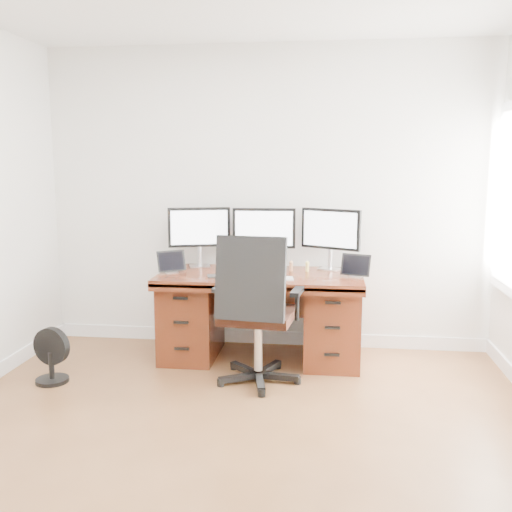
# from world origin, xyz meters

# --- Properties ---
(ground) EXTENTS (4.50, 4.50, 0.00)m
(ground) POSITION_xyz_m (0.00, 0.00, 0.00)
(ground) COLOR brown
(ground) RESTS_ON ground
(back_wall) EXTENTS (4.00, 0.10, 2.70)m
(back_wall) POSITION_xyz_m (0.00, 2.25, 1.35)
(back_wall) COLOR white
(back_wall) RESTS_ON ground
(desk) EXTENTS (1.70, 0.80, 0.75)m
(desk) POSITION_xyz_m (0.00, 1.83, 0.40)
(desk) COLOR #4F1F0F
(desk) RESTS_ON ground
(office_chair) EXTENTS (0.69, 0.68, 1.16)m
(office_chair) POSITION_xyz_m (0.03, 1.25, 0.38)
(office_chair) COLOR black
(office_chair) RESTS_ON ground
(floor_fan) EXTENTS (0.30, 0.25, 0.43)m
(floor_fan) POSITION_xyz_m (-1.53, 1.09, 0.21)
(floor_fan) COLOR black
(floor_fan) RESTS_ON ground
(monitor_left) EXTENTS (0.54, 0.19, 0.53)m
(monitor_left) POSITION_xyz_m (-0.58, 2.07, 1.09)
(monitor_left) COLOR silver
(monitor_left) RESTS_ON desk
(monitor_center) EXTENTS (0.55, 0.15, 0.53)m
(monitor_center) POSITION_xyz_m (0.00, 2.07, 1.09)
(monitor_center) COLOR silver
(monitor_center) RESTS_ON desk
(monitor_right) EXTENTS (0.51, 0.28, 0.53)m
(monitor_right) POSITION_xyz_m (0.58, 2.07, 1.09)
(monitor_right) COLOR silver
(monitor_right) RESTS_ON desk
(tablet_left) EXTENTS (0.24, 0.19, 0.19)m
(tablet_left) POSITION_xyz_m (-0.75, 1.75, 0.84)
(tablet_left) COLOR silver
(tablet_left) RESTS_ON desk
(tablet_right) EXTENTS (0.25, 0.14, 0.19)m
(tablet_right) POSITION_xyz_m (0.79, 1.75, 0.84)
(tablet_right) COLOR silver
(tablet_right) RESTS_ON desk
(keyboard) EXTENTS (0.25, 0.12, 0.01)m
(keyboard) POSITION_xyz_m (-0.03, 1.60, 0.76)
(keyboard) COLOR white
(keyboard) RESTS_ON desk
(trackpad) EXTENTS (0.16, 0.16, 0.01)m
(trackpad) POSITION_xyz_m (0.22, 1.60, 0.76)
(trackpad) COLOR silver
(trackpad) RESTS_ON desk
(drawing_tablet) EXTENTS (0.23, 0.18, 0.01)m
(drawing_tablet) POSITION_xyz_m (-0.32, 1.65, 0.76)
(drawing_tablet) COLOR black
(drawing_tablet) RESTS_ON desk
(phone) EXTENTS (0.16, 0.12, 0.01)m
(phone) POSITION_xyz_m (0.00, 1.82, 0.76)
(phone) COLOR black
(phone) RESTS_ON desk
(figurine_pink) EXTENTS (0.04, 0.04, 0.09)m
(figurine_pink) POSITION_xyz_m (-0.37, 1.95, 0.80)
(figurine_pink) COLOR pink
(figurine_pink) RESTS_ON desk
(figurine_orange) EXTENTS (0.04, 0.04, 0.09)m
(figurine_orange) POSITION_xyz_m (-0.23, 1.95, 0.80)
(figurine_orange) COLOR #FEBE58
(figurine_orange) RESTS_ON desk
(figurine_blue) EXTENTS (0.04, 0.04, 0.09)m
(figurine_blue) POSITION_xyz_m (-0.12, 1.95, 0.80)
(figurine_blue) COLOR #6AADE9
(figurine_blue) RESTS_ON desk
(figurine_purple) EXTENTS (0.04, 0.04, 0.09)m
(figurine_purple) POSITION_xyz_m (0.12, 1.95, 0.80)
(figurine_purple) COLOR #8B57D4
(figurine_purple) RESTS_ON desk
(figurine_brown) EXTENTS (0.04, 0.04, 0.09)m
(figurine_brown) POSITION_xyz_m (0.25, 1.95, 0.80)
(figurine_brown) COLOR #946944
(figurine_brown) RESTS_ON desk
(figurine_yellow) EXTENTS (0.04, 0.04, 0.09)m
(figurine_yellow) POSITION_xyz_m (0.39, 1.95, 0.80)
(figurine_yellow) COLOR #CFBB54
(figurine_yellow) RESTS_ON desk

